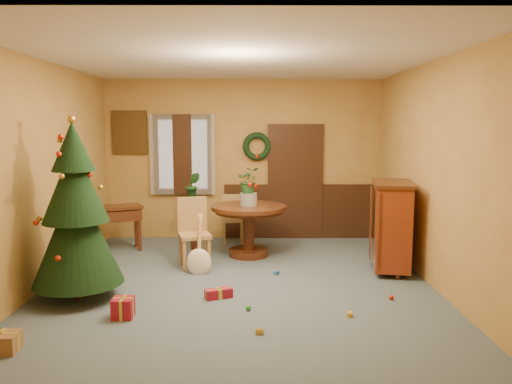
{
  "coord_description": "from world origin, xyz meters",
  "views": [
    {
      "loc": [
        0.18,
        -6.38,
        2.06
      ],
      "look_at": [
        0.22,
        0.4,
        1.17
      ],
      "focal_mm": 35.0,
      "sensor_mm": 36.0,
      "label": 1
    }
  ],
  "objects_px": {
    "christmas_tree": "(76,214)",
    "writing_desk": "(115,217)",
    "chair_near": "(194,230)",
    "sideboard": "(392,224)",
    "dining_table": "(249,221)"
  },
  "relations": [
    {
      "from": "christmas_tree",
      "to": "writing_desk",
      "type": "relative_size",
      "value": 2.29
    },
    {
      "from": "chair_near",
      "to": "christmas_tree",
      "type": "bearing_deg",
      "value": -130.18
    },
    {
      "from": "christmas_tree",
      "to": "sideboard",
      "type": "height_order",
      "value": "christmas_tree"
    },
    {
      "from": "chair_near",
      "to": "sideboard",
      "type": "distance_m",
      "value": 2.87
    },
    {
      "from": "dining_table",
      "to": "writing_desk",
      "type": "height_order",
      "value": "dining_table"
    },
    {
      "from": "chair_near",
      "to": "sideboard",
      "type": "height_order",
      "value": "sideboard"
    },
    {
      "from": "christmas_tree",
      "to": "sideboard",
      "type": "relative_size",
      "value": 1.7
    },
    {
      "from": "dining_table",
      "to": "chair_near",
      "type": "distance_m",
      "value": 0.98
    },
    {
      "from": "chair_near",
      "to": "writing_desk",
      "type": "relative_size",
      "value": 1.06
    },
    {
      "from": "dining_table",
      "to": "sideboard",
      "type": "height_order",
      "value": "sideboard"
    },
    {
      "from": "christmas_tree",
      "to": "writing_desk",
      "type": "xyz_separation_m",
      "value": [
        -0.18,
        2.3,
        -0.47
      ]
    },
    {
      "from": "writing_desk",
      "to": "sideboard",
      "type": "bearing_deg",
      "value": -15.25
    },
    {
      "from": "dining_table",
      "to": "chair_near",
      "type": "relative_size",
      "value": 1.17
    },
    {
      "from": "writing_desk",
      "to": "chair_near",
      "type": "bearing_deg",
      "value": -31.89
    },
    {
      "from": "chair_near",
      "to": "christmas_tree",
      "type": "xyz_separation_m",
      "value": [
        -1.21,
        -1.43,
        0.49
      ]
    }
  ]
}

